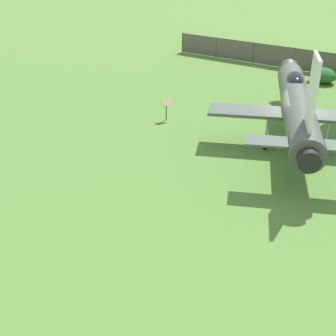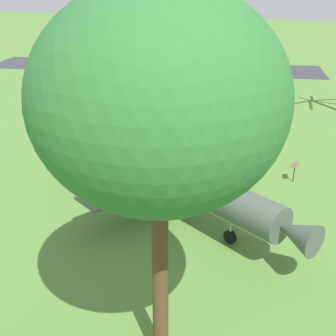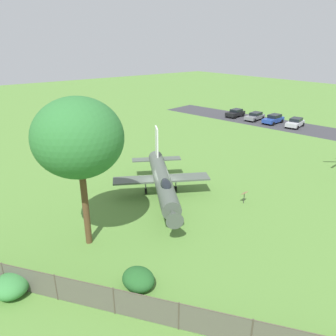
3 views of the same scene
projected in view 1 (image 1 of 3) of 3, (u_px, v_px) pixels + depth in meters
ground_plane at (292, 141)px, 24.39m from camera, size 200.00×200.00×0.00m
display_jet at (297, 103)px, 23.77m from camera, size 12.80×9.41×5.63m
shrub_by_tree at (322, 75)px, 33.57m from camera, size 2.12×1.81×1.10m
info_plaque at (166, 106)px, 26.80m from camera, size 0.50×0.66×1.14m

